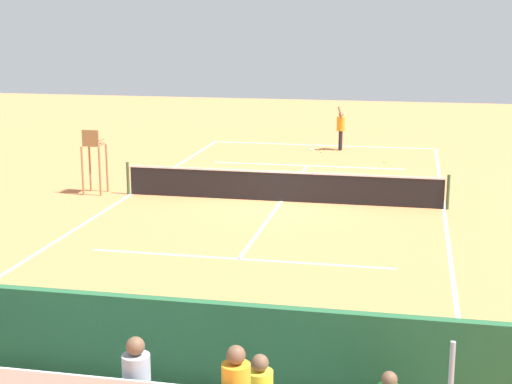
# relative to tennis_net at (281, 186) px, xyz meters

# --- Properties ---
(ground_plane) EXTENTS (60.00, 60.00, 0.00)m
(ground_plane) POSITION_rel_tennis_net_xyz_m (0.00, 0.00, -0.50)
(ground_plane) COLOR #D17542
(court_line_markings) EXTENTS (10.10, 22.20, 0.01)m
(court_line_markings) POSITION_rel_tennis_net_xyz_m (0.00, -0.04, -0.50)
(court_line_markings) COLOR white
(court_line_markings) RESTS_ON ground
(tennis_net) EXTENTS (10.30, 0.10, 1.07)m
(tennis_net) POSITION_rel_tennis_net_xyz_m (0.00, 0.00, 0.00)
(tennis_net) COLOR black
(tennis_net) RESTS_ON ground
(backdrop_wall) EXTENTS (18.00, 0.16, 2.00)m
(backdrop_wall) POSITION_rel_tennis_net_xyz_m (0.00, 14.00, 0.50)
(backdrop_wall) COLOR #235633
(backdrop_wall) RESTS_ON ground
(umpire_chair) EXTENTS (0.67, 0.67, 2.14)m
(umpire_chair) POSITION_rel_tennis_net_xyz_m (6.20, 0.15, 0.81)
(umpire_chair) COLOR olive
(umpire_chair) RESTS_ON ground
(tennis_player) EXTENTS (0.38, 0.54, 1.93)m
(tennis_player) POSITION_rel_tennis_net_xyz_m (-0.90, -9.93, 0.51)
(tennis_player) COLOR black
(tennis_player) RESTS_ON ground
(tennis_racket) EXTENTS (0.59, 0.39, 0.03)m
(tennis_racket) POSITION_rel_tennis_net_xyz_m (0.30, -9.78, -0.49)
(tennis_racket) COLOR black
(tennis_racket) RESTS_ON ground
(tennis_ball_near) EXTENTS (0.07, 0.07, 0.07)m
(tennis_ball_near) POSITION_rel_tennis_net_xyz_m (-0.16, -9.09, -0.47)
(tennis_ball_near) COLOR #CCDB33
(tennis_ball_near) RESTS_ON ground
(tennis_ball_far) EXTENTS (0.07, 0.07, 0.07)m
(tennis_ball_far) POSITION_rel_tennis_net_xyz_m (-2.92, -7.29, -0.47)
(tennis_ball_far) COLOR #CCDB33
(tennis_ball_far) RESTS_ON ground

